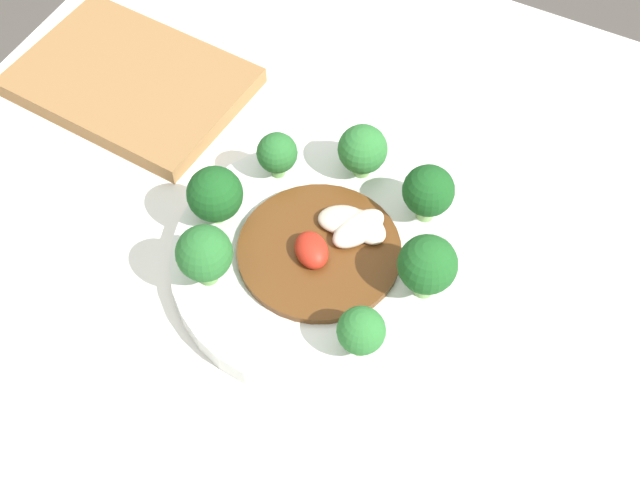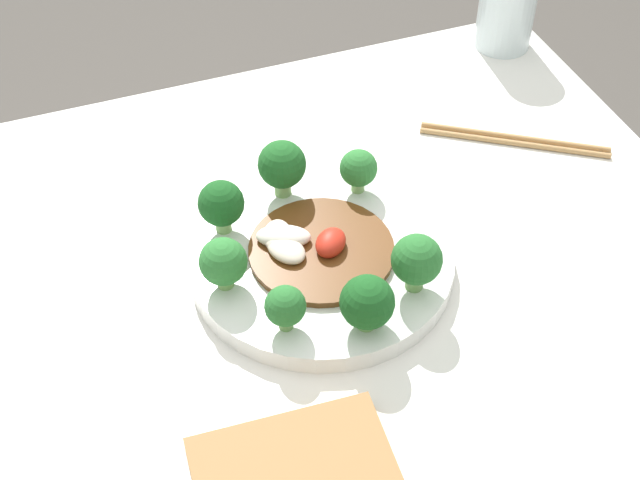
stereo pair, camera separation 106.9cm
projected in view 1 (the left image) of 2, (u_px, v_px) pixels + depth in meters
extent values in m
cube|color=silver|center=(294.00, 411.00, 1.19)|extent=(0.84, 0.92, 0.76)
cylinder|color=white|center=(320.00, 259.00, 0.86)|extent=(0.29, 0.29, 0.02)
cylinder|color=#89B76B|center=(424.00, 284.00, 0.82)|extent=(0.02, 0.02, 0.02)
sphere|color=#1E5B23|center=(428.00, 264.00, 0.79)|extent=(0.05, 0.05, 0.05)
cylinder|color=#89B76B|center=(360.00, 345.00, 0.79)|extent=(0.02, 0.02, 0.02)
sphere|color=#2D7533|center=(361.00, 331.00, 0.77)|extent=(0.04, 0.04, 0.04)
cylinder|color=#70A356|center=(208.00, 272.00, 0.83)|extent=(0.02, 0.02, 0.02)
sphere|color=#286B2D|center=(204.00, 253.00, 0.80)|extent=(0.05, 0.05, 0.05)
cylinder|color=#7AAD5B|center=(362.00, 167.00, 0.90)|extent=(0.02, 0.02, 0.02)
sphere|color=#2D7533|center=(363.00, 149.00, 0.88)|extent=(0.05, 0.05, 0.05)
cylinder|color=#7AAD5B|center=(218.00, 212.00, 0.87)|extent=(0.02, 0.02, 0.01)
sphere|color=#19511E|center=(215.00, 194.00, 0.85)|extent=(0.05, 0.05, 0.05)
cylinder|color=#70A356|center=(278.00, 168.00, 0.90)|extent=(0.01, 0.01, 0.01)
sphere|color=#286B2D|center=(277.00, 153.00, 0.88)|extent=(0.04, 0.04, 0.04)
cylinder|color=#89B76B|center=(425.00, 209.00, 0.87)|extent=(0.02, 0.02, 0.02)
sphere|color=#19511E|center=(428.00, 191.00, 0.85)|extent=(0.05, 0.05, 0.05)
cylinder|color=#5B3314|center=(320.00, 250.00, 0.85)|extent=(0.16, 0.16, 0.01)
ellipsoid|color=silver|center=(358.00, 229.00, 0.85)|extent=(0.05, 0.07, 0.02)
ellipsoid|color=beige|center=(343.00, 220.00, 0.86)|extent=(0.06, 0.05, 0.02)
ellipsoid|color=beige|center=(365.00, 227.00, 0.85)|extent=(0.06, 0.05, 0.02)
ellipsoid|color=red|center=(312.00, 250.00, 0.84)|extent=(0.05, 0.05, 0.02)
cube|color=olive|center=(131.00, 82.00, 1.00)|extent=(0.26, 0.19, 0.02)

